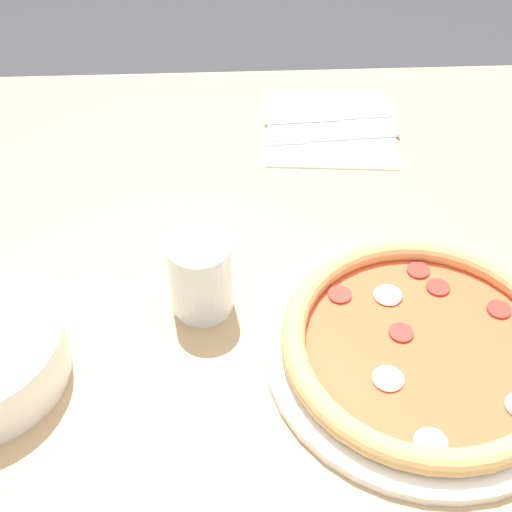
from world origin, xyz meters
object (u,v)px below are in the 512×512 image
Objects in this scene: glass at (201,276)px; pizza at (424,346)px; fork at (335,138)px; knife at (334,118)px.

pizza is at bearing -109.91° from glass.
fork is 2.10× the size of glass.
fork is 0.36m from glass.
glass is (-0.31, 0.19, 0.04)m from fork.
fork and knife have the same top height.
knife is at bearing -100.03° from fork.
glass reaches higher than knife.
fork is at bearing 6.59° from pizza.
glass is at bearing 55.52° from fork.
knife is at bearing 5.02° from pizza.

